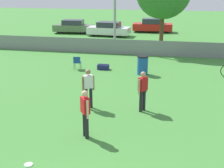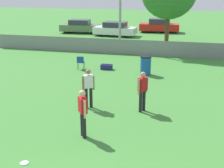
{
  "view_description": "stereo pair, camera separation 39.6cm",
  "coord_description": "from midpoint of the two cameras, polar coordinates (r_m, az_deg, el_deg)",
  "views": [
    {
      "loc": [
        1.82,
        -4.3,
        4.93
      ],
      "look_at": [
        -0.69,
        7.55,
        1.05
      ],
      "focal_mm": 50.0,
      "sensor_mm": 36.0,
      "label": 1
    },
    {
      "loc": [
        2.21,
        -4.21,
        4.93
      ],
      "look_at": [
        -0.69,
        7.55,
        1.05
      ],
      "focal_mm": 50.0,
      "sensor_mm": 36.0,
      "label": 2
    }
  ],
  "objects": [
    {
      "name": "fence_backline",
      "position": [
        22.77,
        6.68,
        6.56
      ],
      "size": [
        25.51,
        0.07,
        1.21
      ],
      "color": "gray",
      "rests_on": "ground_plane"
    },
    {
      "name": "player_thrower_red",
      "position": [
        10.36,
        -6.0,
        -4.91
      ],
      "size": [
        0.39,
        0.44,
        1.67
      ],
      "rotation": [
        0.0,
        0.0,
        -0.93
      ],
      "color": "black",
      "rests_on": "ground_plane"
    },
    {
      "name": "player_receiver_white",
      "position": [
        12.8,
        -5.24,
        -0.4
      ],
      "size": [
        0.46,
        0.38,
        1.67
      ],
      "rotation": [
        0.0,
        0.0,
        0.54
      ],
      "color": "black",
      "rests_on": "ground_plane"
    },
    {
      "name": "player_defender_red",
      "position": [
        12.48,
        4.75,
        -0.87
      ],
      "size": [
        0.39,
        0.45,
        1.67
      ],
      "rotation": [
        0.0,
        0.0,
        0.98
      ],
      "color": "black",
      "rests_on": "ground_plane"
    },
    {
      "name": "frisbee_disc",
      "position": [
        9.57,
        -16.2,
        -13.96
      ],
      "size": [
        0.25,
        0.25,
        0.03
      ],
      "color": "white",
      "rests_on": "ground_plane"
    },
    {
      "name": "folding_chair_sideline",
      "position": [
        18.95,
        -6.98,
        4.06
      ],
      "size": [
        0.48,
        0.48,
        0.81
      ],
      "rotation": [
        0.0,
        0.0,
        3.29
      ],
      "color": "#333338",
      "rests_on": "ground_plane"
    },
    {
      "name": "trash_bin",
      "position": [
        17.84,
        4.99,
        3.47
      ],
      "size": [
        0.63,
        0.63,
        1.08
      ],
      "color": "#194C99",
      "rests_on": "ground_plane"
    },
    {
      "name": "gear_bag_sideline",
      "position": [
        18.93,
        -2.23,
        3.13
      ],
      "size": [
        0.68,
        0.37,
        0.33
      ],
      "color": "navy",
      "rests_on": "ground_plane"
    },
    {
      "name": "parked_car_olive",
      "position": [
        33.69,
        -7.46,
        10.38
      ],
      "size": [
        4.18,
        2.03,
        1.39
      ],
      "rotation": [
        0.0,
        0.0,
        0.09
      ],
      "color": "black",
      "rests_on": "ground_plane"
    },
    {
      "name": "parked_car_white",
      "position": [
        31.49,
        -0.96,
        10.01
      ],
      "size": [
        4.25,
        2.05,
        1.39
      ],
      "rotation": [
        0.0,
        0.0,
        -0.06
      ],
      "color": "black",
      "rests_on": "ground_plane"
    },
    {
      "name": "parked_car_red",
      "position": [
        34.34,
        7.08,
        10.57
      ],
      "size": [
        4.27,
        1.92,
        1.46
      ],
      "rotation": [
        0.0,
        0.0,
        0.06
      ],
      "color": "black",
      "rests_on": "ground_plane"
    }
  ]
}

